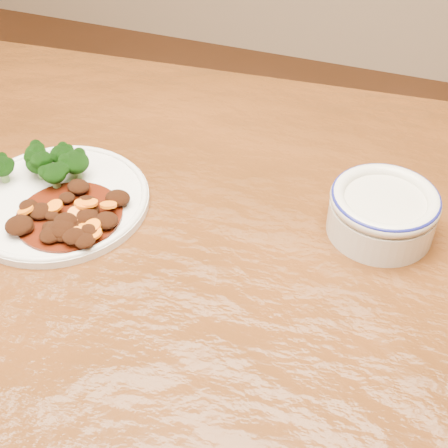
% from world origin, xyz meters
% --- Properties ---
extents(dining_table, '(1.56, 1.01, 0.75)m').
position_xyz_m(dining_table, '(-0.00, 0.00, 0.67)').
color(dining_table, '#5C2C10').
rests_on(dining_table, ground).
extents(dinner_plate, '(0.24, 0.24, 0.01)m').
position_xyz_m(dinner_plate, '(-0.18, 0.03, 0.76)').
color(dinner_plate, silver).
rests_on(dinner_plate, dining_table).
extents(broccoli_florets, '(0.12, 0.08, 0.04)m').
position_xyz_m(broccoli_florets, '(-0.21, 0.06, 0.78)').
color(broccoli_florets, '#6A974E').
rests_on(broccoli_florets, dinner_plate).
extents(mince_stew, '(0.14, 0.13, 0.03)m').
position_xyz_m(mince_stew, '(-0.14, -0.01, 0.77)').
color(mince_stew, '#451207').
rests_on(mince_stew, dinner_plate).
extents(dip_bowl, '(0.13, 0.13, 0.06)m').
position_xyz_m(dip_bowl, '(0.22, 0.12, 0.78)').
color(dip_bowl, beige).
rests_on(dip_bowl, dining_table).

